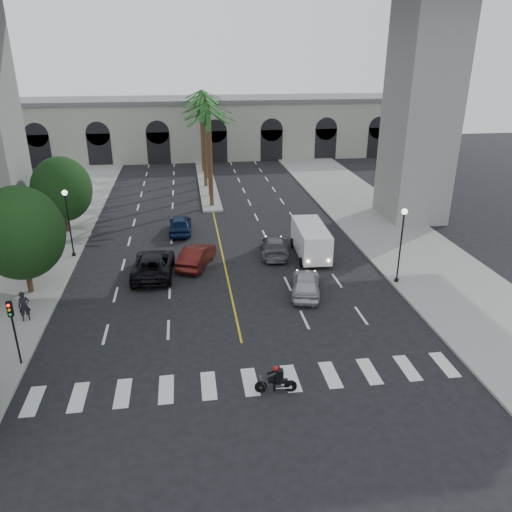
{
  "coord_description": "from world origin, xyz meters",
  "views": [
    {
      "loc": [
        -2.57,
        -21.26,
        14.78
      ],
      "look_at": [
        1.37,
        6.0,
        3.44
      ],
      "focal_mm": 35.0,
      "sensor_mm": 36.0,
      "label": 1
    }
  ],
  "objects": [
    {
      "name": "ground",
      "position": [
        0.0,
        0.0,
        0.0
      ],
      "size": [
        140.0,
        140.0,
        0.0
      ],
      "primitive_type": "plane",
      "color": "black",
      "rests_on": "ground"
    },
    {
      "name": "sidewalk_left",
      "position": [
        -15.0,
        15.0,
        0.07
      ],
      "size": [
        8.0,
        100.0,
        0.15
      ],
      "primitive_type": "cube",
      "color": "gray",
      "rests_on": "ground"
    },
    {
      "name": "sidewalk_right",
      "position": [
        15.0,
        15.0,
        0.07
      ],
      "size": [
        8.0,
        100.0,
        0.15
      ],
      "primitive_type": "cube",
      "color": "gray",
      "rests_on": "ground"
    },
    {
      "name": "median",
      "position": [
        0.0,
        38.0,
        0.1
      ],
      "size": [
        2.0,
        24.0,
        0.2
      ],
      "primitive_type": "cube",
      "color": "gray",
      "rests_on": "ground"
    },
    {
      "name": "pier_building",
      "position": [
        0.0,
        55.0,
        4.27
      ],
      "size": [
        71.0,
        10.5,
        8.5
      ],
      "color": "#B1AF9E",
      "rests_on": "ground"
    },
    {
      "name": "palm_a",
      "position": [
        0.0,
        28.0,
        9.1
      ],
      "size": [
        3.2,
        3.2,
        10.3
      ],
      "color": "#47331E",
      "rests_on": "ground"
    },
    {
      "name": "palm_b",
      "position": [
        0.1,
        32.0,
        9.37
      ],
      "size": [
        3.2,
        3.2,
        10.6
      ],
      "color": "#47331E",
      "rests_on": "ground"
    },
    {
      "name": "palm_c",
      "position": [
        -0.2,
        36.0,
        8.91
      ],
      "size": [
        3.2,
        3.2,
        10.1
      ],
      "color": "#47331E",
      "rests_on": "ground"
    },
    {
      "name": "palm_d",
      "position": [
        0.15,
        40.0,
        9.65
      ],
      "size": [
        3.2,
        3.2,
        10.9
      ],
      "color": "#47331E",
      "rests_on": "ground"
    },
    {
      "name": "palm_e",
      "position": [
        -0.1,
        44.0,
        9.19
      ],
      "size": [
        3.2,
        3.2,
        10.4
      ],
      "color": "#47331E",
      "rests_on": "ground"
    },
    {
      "name": "palm_f",
      "position": [
        0.2,
        48.0,
        9.46
      ],
      "size": [
        3.2,
        3.2,
        10.7
      ],
      "color": "#47331E",
      "rests_on": "ground"
    },
    {
      "name": "street_tree_mid",
      "position": [
        -13.0,
        10.0,
        4.21
      ],
      "size": [
        5.44,
        5.44,
        7.21
      ],
      "color": "#382616",
      "rests_on": "ground"
    },
    {
      "name": "street_tree_far",
      "position": [
        -13.0,
        22.0,
        3.9
      ],
      "size": [
        5.04,
        5.04,
        6.68
      ],
      "color": "#382616",
      "rests_on": "ground"
    },
    {
      "name": "lamp_post_left_far",
      "position": [
        -11.4,
        16.0,
        3.22
      ],
      "size": [
        0.4,
        0.4,
        5.35
      ],
      "color": "black",
      "rests_on": "ground"
    },
    {
      "name": "lamp_post_right",
      "position": [
        11.4,
        8.0,
        3.22
      ],
      "size": [
        0.4,
        0.4,
        5.35
      ],
      "color": "black",
      "rests_on": "ground"
    },
    {
      "name": "traffic_signal_far",
      "position": [
        -11.3,
        1.5,
        2.51
      ],
      "size": [
        0.25,
        0.18,
        3.65
      ],
      "color": "black",
      "rests_on": "ground"
    },
    {
      "name": "motorcycle_rider",
      "position": [
        1.15,
        -2.41,
        0.65
      ],
      "size": [
        1.98,
        0.53,
        1.43
      ],
      "rotation": [
        0.0,
        0.0,
        -0.1
      ],
      "color": "black",
      "rests_on": "ground"
    },
    {
      "name": "car_a",
      "position": [
        4.85,
        7.33,
        0.76
      ],
      "size": [
        2.82,
        4.78,
        1.53
      ],
      "primitive_type": "imported",
      "rotation": [
        0.0,
        0.0,
        2.9
      ],
      "color": "#B4B4B9",
      "rests_on": "ground"
    },
    {
      "name": "car_b",
      "position": [
        -2.04,
        13.02,
        0.78
      ],
      "size": [
        3.18,
        5.04,
        1.57
      ],
      "primitive_type": "imported",
      "rotation": [
        0.0,
        0.0,
        2.79
      ],
      "color": "#45100D",
      "rests_on": "ground"
    },
    {
      "name": "car_c",
      "position": [
        -5.13,
        11.8,
        0.82
      ],
      "size": [
        3.02,
        6.02,
        1.64
      ],
      "primitive_type": "imported",
      "rotation": [
        0.0,
        0.0,
        3.09
      ],
      "color": "black",
      "rests_on": "ground"
    },
    {
      "name": "car_d",
      "position": [
        4.05,
        14.36,
        0.72
      ],
      "size": [
        2.66,
        5.17,
        1.43
      ],
      "primitive_type": "imported",
      "rotation": [
        0.0,
        0.0,
        3.01
      ],
      "color": "slate",
      "rests_on": "ground"
    },
    {
      "name": "car_e",
      "position": [
        -3.22,
        20.53,
        0.79
      ],
      "size": [
        2.0,
        4.71,
        1.59
      ],
      "primitive_type": "imported",
      "rotation": [
        0.0,
        0.0,
        3.12
      ],
      "color": "#0E2044",
      "rests_on": "ground"
    },
    {
      "name": "cargo_van",
      "position": [
        6.74,
        13.62,
        1.37
      ],
      "size": [
        2.55,
        5.86,
        2.45
      ],
      "rotation": [
        0.0,
        0.0,
        -0.05
      ],
      "color": "white",
      "rests_on": "ground"
    },
    {
      "name": "pedestrian_a",
      "position": [
        -12.24,
        6.07,
        1.05
      ],
      "size": [
        0.76,
        0.63,
        1.8
      ],
      "primitive_type": "imported",
      "rotation": [
        0.0,
        0.0,
        0.35
      ],
      "color": "black",
      "rests_on": "sidewalk_left"
    }
  ]
}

